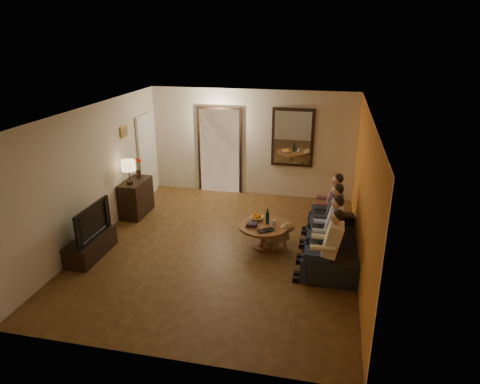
% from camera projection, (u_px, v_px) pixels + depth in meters
% --- Properties ---
extents(floor, '(5.00, 6.00, 0.01)m').
position_uv_depth(floor, '(221.00, 248.00, 8.15)').
color(floor, '#472A13').
rests_on(floor, ground).
extents(ceiling, '(5.00, 6.00, 0.01)m').
position_uv_depth(ceiling, '(219.00, 111.00, 7.23)').
color(ceiling, white).
rests_on(ceiling, back_wall).
extents(back_wall, '(5.00, 0.02, 2.60)m').
position_uv_depth(back_wall, '(251.00, 143.00, 10.43)').
color(back_wall, beige).
rests_on(back_wall, floor).
extents(front_wall, '(5.00, 0.02, 2.60)m').
position_uv_depth(front_wall, '(154.00, 269.00, 4.95)').
color(front_wall, beige).
rests_on(front_wall, floor).
extents(left_wall, '(0.02, 6.00, 2.60)m').
position_uv_depth(left_wall, '(94.00, 174.00, 8.19)').
color(left_wall, beige).
rests_on(left_wall, floor).
extents(right_wall, '(0.02, 6.00, 2.60)m').
position_uv_depth(right_wall, '(364.00, 194.00, 7.20)').
color(right_wall, beige).
rests_on(right_wall, floor).
extents(orange_accent, '(0.01, 6.00, 2.60)m').
position_uv_depth(orange_accent, '(363.00, 194.00, 7.20)').
color(orange_accent, orange).
rests_on(orange_accent, right_wall).
extents(kitchen_doorway, '(1.00, 0.06, 2.10)m').
position_uv_depth(kitchen_doorway, '(220.00, 151.00, 10.66)').
color(kitchen_doorway, '#FFE0A5').
rests_on(kitchen_doorway, floor).
extents(door_trim, '(1.12, 0.04, 2.22)m').
position_uv_depth(door_trim, '(220.00, 152.00, 10.65)').
color(door_trim, black).
rests_on(door_trim, floor).
extents(fridge_glimpse, '(0.45, 0.03, 1.70)m').
position_uv_depth(fridge_glimpse, '(230.00, 158.00, 10.67)').
color(fridge_glimpse, silver).
rests_on(fridge_glimpse, floor).
extents(mirror_frame, '(1.00, 0.05, 1.40)m').
position_uv_depth(mirror_frame, '(293.00, 138.00, 10.13)').
color(mirror_frame, black).
rests_on(mirror_frame, back_wall).
extents(mirror_glass, '(0.86, 0.02, 1.26)m').
position_uv_depth(mirror_glass, '(293.00, 138.00, 10.10)').
color(mirror_glass, white).
rests_on(mirror_glass, back_wall).
extents(white_door, '(0.06, 0.85, 2.04)m').
position_uv_depth(white_door, '(147.00, 156.00, 10.38)').
color(white_door, white).
rests_on(white_door, floor).
extents(framed_art, '(0.03, 0.28, 0.24)m').
position_uv_depth(framed_art, '(124.00, 131.00, 9.18)').
color(framed_art, '#B28C33').
rests_on(framed_art, left_wall).
extents(art_canvas, '(0.01, 0.22, 0.18)m').
position_uv_depth(art_canvas, '(125.00, 131.00, 9.17)').
color(art_canvas, brown).
rests_on(art_canvas, left_wall).
extents(dresser, '(0.45, 0.89, 0.79)m').
position_uv_depth(dresser, '(136.00, 198.00, 9.51)').
color(dresser, black).
rests_on(dresser, floor).
extents(table_lamp, '(0.30, 0.30, 0.54)m').
position_uv_depth(table_lamp, '(129.00, 172.00, 9.07)').
color(table_lamp, beige).
rests_on(table_lamp, dresser).
extents(flower_vase, '(0.14, 0.14, 0.44)m').
position_uv_depth(flower_vase, '(138.00, 168.00, 9.49)').
color(flower_vase, red).
rests_on(flower_vase, dresser).
extents(tv_stand, '(0.45, 1.14, 0.38)m').
position_uv_depth(tv_stand, '(91.00, 246.00, 7.80)').
color(tv_stand, black).
rests_on(tv_stand, floor).
extents(tv, '(1.08, 0.14, 0.62)m').
position_uv_depth(tv, '(87.00, 221.00, 7.63)').
color(tv, black).
rests_on(tv, tv_stand).
extents(sofa, '(2.21, 0.92, 0.64)m').
position_uv_depth(sofa, '(334.00, 241.00, 7.73)').
color(sofa, black).
rests_on(sofa, floor).
extents(person_a, '(0.60, 0.40, 1.20)m').
position_uv_depth(person_a, '(328.00, 250.00, 6.83)').
color(person_a, tan).
rests_on(person_a, sofa).
extents(person_b, '(0.60, 0.40, 1.20)m').
position_uv_depth(person_b, '(329.00, 233.00, 7.38)').
color(person_b, tan).
rests_on(person_b, sofa).
extents(person_c, '(0.60, 0.40, 1.20)m').
position_uv_depth(person_c, '(329.00, 219.00, 7.93)').
color(person_c, tan).
rests_on(person_c, sofa).
extents(person_d, '(0.60, 0.40, 1.20)m').
position_uv_depth(person_d, '(330.00, 207.00, 8.47)').
color(person_d, tan).
rests_on(person_d, sofa).
extents(dog, '(0.59, 0.31, 0.56)m').
position_uv_depth(dog, '(276.00, 235.00, 8.05)').
color(dog, '#AF8050').
rests_on(dog, floor).
extents(coffee_table, '(1.03, 1.03, 0.45)m').
position_uv_depth(coffee_table, '(264.00, 236.00, 8.12)').
color(coffee_table, brown).
rests_on(coffee_table, floor).
extents(bowl, '(0.26, 0.26, 0.06)m').
position_uv_depth(bowl, '(257.00, 218.00, 8.27)').
color(bowl, white).
rests_on(bowl, coffee_table).
extents(oranges, '(0.20, 0.20, 0.08)m').
position_uv_depth(oranges, '(257.00, 215.00, 8.24)').
color(oranges, orange).
rests_on(oranges, bowl).
extents(wine_bottle, '(0.07, 0.07, 0.31)m').
position_uv_depth(wine_bottle, '(267.00, 216.00, 8.07)').
color(wine_bottle, black).
rests_on(wine_bottle, coffee_table).
extents(wine_glass, '(0.06, 0.06, 0.10)m').
position_uv_depth(wine_glass, '(274.00, 223.00, 8.03)').
color(wine_glass, silver).
rests_on(wine_glass, coffee_table).
extents(book_stack, '(0.20, 0.15, 0.07)m').
position_uv_depth(book_stack, '(251.00, 225.00, 7.98)').
color(book_stack, black).
rests_on(book_stack, coffee_table).
extents(laptop, '(0.39, 0.37, 0.03)m').
position_uv_depth(laptop, '(267.00, 231.00, 7.76)').
color(laptop, black).
rests_on(laptop, coffee_table).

